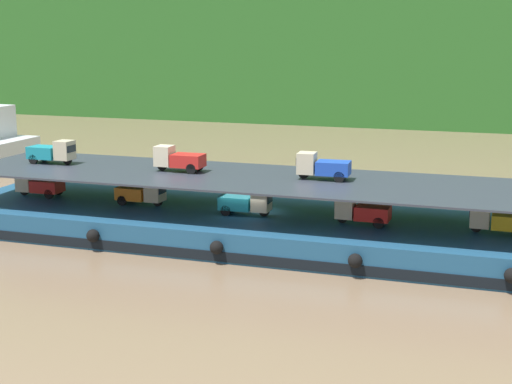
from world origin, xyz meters
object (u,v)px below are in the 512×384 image
mini_truck_upper_mid (178,159)px  mini_truck_lower_bow (498,220)px  mini_truck_lower_aft (142,193)px  mini_truck_upper_fore (323,166)px  mini_truck_upper_stern (52,152)px  mini_truck_lower_stern (39,185)px  mini_truck_lower_fore (362,211)px  cargo_barge (248,227)px  mini_truck_lower_mid (246,202)px

mini_truck_upper_mid → mini_truck_lower_bow: bearing=-1.2°
mini_truck_lower_aft → mini_truck_lower_bow: bearing=-0.5°
mini_truck_upper_fore → mini_truck_upper_stern: bearing=-179.1°
mini_truck_lower_stern → mini_truck_lower_fore: 19.35m
cargo_barge → mini_truck_upper_stern: mini_truck_upper_stern is taller
mini_truck_lower_bow → cargo_barge: bearing=179.7°
cargo_barge → mini_truck_upper_fore: (3.93, 0.52, 3.44)m
cargo_barge → mini_truck_lower_mid: mini_truck_lower_mid is taller
mini_truck_lower_stern → mini_truck_lower_aft: 6.82m
cargo_barge → mini_truck_lower_stern: (-13.14, 0.23, 1.44)m
cargo_barge → mini_truck_upper_stern: bearing=178.8°
mini_truck_lower_mid → mini_truck_lower_fore: bearing=-0.6°
mini_truck_lower_bow → mini_truck_upper_fore: size_ratio=0.99×
cargo_barge → mini_truck_lower_fore: size_ratio=12.24×
cargo_barge → mini_truck_lower_fore: 6.38m
mini_truck_lower_fore → mini_truck_upper_mid: mini_truck_upper_mid is taller
cargo_barge → mini_truck_lower_mid: (0.03, -0.30, 1.44)m
mini_truck_lower_mid → mini_truck_upper_stern: bearing=177.3°
cargo_barge → mini_truck_lower_bow: 12.83m
cargo_barge → mini_truck_lower_stern: bearing=179.0°
mini_truck_lower_fore → mini_truck_upper_mid: bearing=176.4°
mini_truck_lower_bow → mini_truck_upper_mid: size_ratio=1.00×
mini_truck_lower_fore → mini_truck_lower_bow: same height
cargo_barge → mini_truck_lower_fore: (6.21, -0.37, 1.44)m
mini_truck_lower_mid → mini_truck_lower_aft: bearing=176.6°
mini_truck_lower_fore → mini_truck_lower_bow: size_ratio=1.00×
mini_truck_lower_stern → mini_truck_lower_mid: same height
mini_truck_lower_stern → mini_truck_lower_aft: size_ratio=1.01×
mini_truck_lower_aft → mini_truck_lower_fore: bearing=-2.0°
mini_truck_lower_mid → mini_truck_upper_mid: bearing=172.0°
mini_truck_upper_stern → mini_truck_upper_fore: (16.03, 0.26, 0.00)m
mini_truck_lower_aft → mini_truck_upper_mid: (2.20, 0.20, 2.00)m
mini_truck_lower_aft → mini_truck_upper_stern: (-5.79, 0.18, 2.00)m
mini_truck_lower_aft → mini_truck_lower_fore: same height
mini_truck_lower_bow → mini_truck_upper_mid: bearing=178.8°
mini_truck_upper_stern → mini_truck_lower_bow: bearing=-0.8°
cargo_barge → mini_truck_upper_fore: 5.25m
cargo_barge → mini_truck_upper_mid: size_ratio=12.28×
mini_truck_upper_mid → mini_truck_lower_fore: bearing=-3.6°
mini_truck_upper_mid → mini_truck_lower_stern: bearing=-179.7°
mini_truck_lower_mid → mini_truck_lower_bow: (12.72, 0.23, 0.00)m
mini_truck_upper_mid → mini_truck_upper_fore: same height
mini_truck_upper_mid → mini_truck_lower_aft: bearing=-174.8°
mini_truck_lower_stern → mini_truck_lower_bow: bearing=-0.7°
mini_truck_lower_stern → mini_truck_upper_stern: mini_truck_upper_stern is taller
mini_truck_lower_stern → mini_truck_upper_fore: mini_truck_upper_fore is taller
mini_truck_lower_fore → mini_truck_upper_stern: bearing=178.0°
mini_truck_lower_bow → mini_truck_upper_stern: mini_truck_upper_stern is taller
mini_truck_lower_aft → cargo_barge: bearing=-0.7°
mini_truck_lower_aft → mini_truck_lower_mid: size_ratio=1.01×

